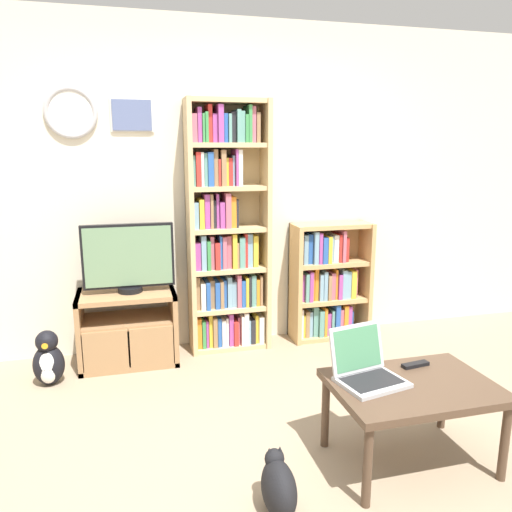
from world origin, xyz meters
The scene contains 11 objects.
ground_plane centered at (0.00, 0.00, 0.00)m, with size 18.00×18.00×0.00m, color gray.
wall_back centered at (-0.01, 1.96, 1.31)m, with size 6.32×0.09×2.60m.
tv_stand centered at (-0.76, 1.67, 0.28)m, with size 0.72×0.44×0.56m.
television centered at (-0.73, 1.68, 0.82)m, with size 0.66×0.18×0.52m.
bookshelf_tall centered at (0.03, 1.79, 0.95)m, with size 0.64×0.27×1.98m.
bookshelf_short centered at (0.91, 1.79, 0.48)m, with size 0.67×0.27×1.00m.
coffee_table centered at (0.64, 0.01, 0.40)m, with size 0.82×0.58×0.45m.
laptop centered at (0.42, 0.11, 0.51)m, with size 0.37×0.35×0.27m.
remote_near_laptop centered at (0.76, 0.19, 0.46)m, with size 0.16×0.06×0.02m.
cat centered at (-0.13, -0.17, 0.13)m, with size 0.16×0.45×0.29m.
penguin_figurine centered at (-1.31, 1.43, 0.18)m, with size 0.21×0.19×0.39m.
Camera 1 is at (-0.73, -2.05, 1.62)m, focal length 35.00 mm.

